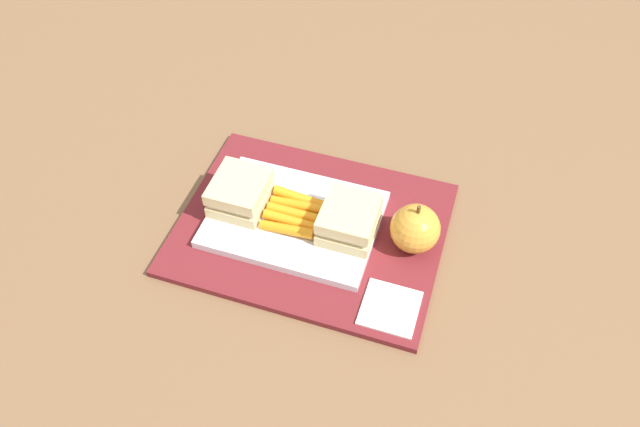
# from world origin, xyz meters

# --- Properties ---
(ground_plane) EXTENTS (2.40, 2.40, 0.00)m
(ground_plane) POSITION_xyz_m (0.00, 0.00, 0.00)
(ground_plane) COLOR brown
(lunchbag_mat) EXTENTS (0.36, 0.28, 0.01)m
(lunchbag_mat) POSITION_xyz_m (0.00, 0.00, 0.01)
(lunchbag_mat) COLOR maroon
(lunchbag_mat) RESTS_ON ground_plane
(food_tray) EXTENTS (0.23, 0.17, 0.01)m
(food_tray) POSITION_xyz_m (-0.03, 0.00, 0.02)
(food_tray) COLOR white
(food_tray) RESTS_ON lunchbag_mat
(sandwich_half_left) EXTENTS (0.07, 0.08, 0.04)m
(sandwich_half_left) POSITION_xyz_m (-0.10, 0.00, 0.04)
(sandwich_half_left) COLOR #DBC189
(sandwich_half_left) RESTS_ON food_tray
(sandwich_half_right) EXTENTS (0.07, 0.08, 0.04)m
(sandwich_half_right) POSITION_xyz_m (0.05, 0.00, 0.04)
(sandwich_half_right) COLOR #DBC189
(sandwich_half_right) RESTS_ON food_tray
(carrot_sticks_bundle) EXTENTS (0.08, 0.07, 0.02)m
(carrot_sticks_bundle) POSITION_xyz_m (-0.03, 0.00, 0.03)
(carrot_sticks_bundle) COLOR orange
(carrot_sticks_bundle) RESTS_ON food_tray
(apple) EXTENTS (0.07, 0.07, 0.08)m
(apple) POSITION_xyz_m (0.14, 0.01, 0.04)
(apple) COLOR gold
(apple) RESTS_ON lunchbag_mat
(paper_napkin) EXTENTS (0.07, 0.07, 0.00)m
(paper_napkin) POSITION_xyz_m (0.14, -0.09, 0.01)
(paper_napkin) COLOR white
(paper_napkin) RESTS_ON lunchbag_mat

